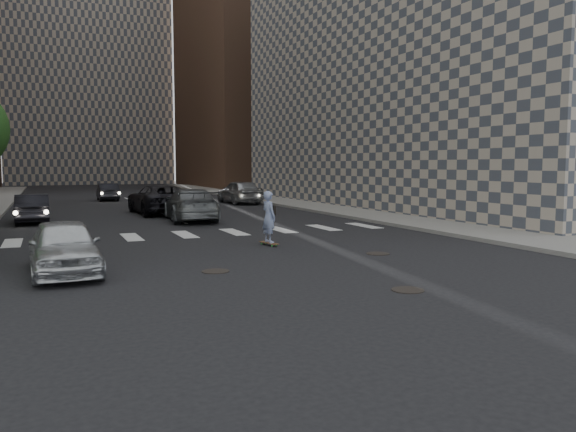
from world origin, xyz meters
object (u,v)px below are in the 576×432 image
Objects in this scene: silver_sedan at (64,247)px; traffic_car_d at (240,192)px; traffic_car_b at (190,205)px; skateboarder at (269,217)px; traffic_car_a at (32,208)px; traffic_car_c at (159,199)px; traffic_car_e at (108,192)px.

traffic_car_d is at bearing 59.77° from silver_sedan.
traffic_car_b reaches higher than silver_sedan.
traffic_car_a is at bearing 112.69° from skateboarder.
silver_sedan is 13.32m from traffic_car_b.
skateboarder is 6.92m from silver_sedan.
skateboarder is 0.32× the size of traffic_car_c.
traffic_car_a is at bearing -10.78° from traffic_car_b.
traffic_car_d is at bearing -140.79° from traffic_car_c.
skateboarder is 0.38× the size of traffic_car_d.
traffic_car_e is at bearing -44.80° from traffic_car_d.
traffic_car_c is 8.97m from traffic_car_d.
traffic_car_d reaches higher than traffic_car_b.
traffic_car_c is 1.46× the size of traffic_car_e.
silver_sedan is 13.82m from traffic_car_a.
skateboarder is 13.47m from traffic_car_a.
traffic_car_b is (6.00, 11.89, 0.10)m from silver_sedan.
traffic_car_e is at bearing 80.45° from silver_sedan.
traffic_car_d reaches higher than traffic_car_c.
skateboarder is at bearing 122.42° from traffic_car_a.
traffic_car_a is at bearing 19.54° from traffic_car_c.
traffic_car_a is (-7.42, 11.23, -0.29)m from skateboarder.
traffic_car_e is at bearing -78.72° from traffic_car_b.
traffic_car_d is (5.58, 19.87, -0.13)m from skateboarder.
skateboarder reaches higher than traffic_car_d.
traffic_car_d is (13.00, 8.64, 0.16)m from traffic_car_a.
traffic_car_c is (6.35, 2.62, 0.13)m from traffic_car_a.
skateboarder is 13.90m from traffic_car_c.
traffic_car_e is (-1.47, 13.17, -0.15)m from traffic_car_c.
traffic_car_c is at bearing 83.67° from skateboarder.
silver_sedan reaches higher than traffic_car_a.
traffic_car_b is (-0.42, 9.33, -0.18)m from skateboarder.
traffic_car_b is 0.93× the size of traffic_car_c.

